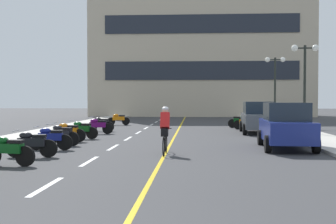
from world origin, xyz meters
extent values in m
plane|color=#38383A|center=(0.00, 21.00, 0.00)|extent=(140.00, 140.00, 0.00)
cube|color=#B7B2A8|center=(-7.20, 24.00, 0.06)|extent=(2.40, 72.00, 0.12)
cube|color=#B7B2A8|center=(7.20, 24.00, 0.06)|extent=(2.40, 72.00, 0.12)
cube|color=silver|center=(-2.00, 6.00, 0.00)|extent=(0.14, 2.20, 0.01)
cube|color=silver|center=(-2.00, 10.00, 0.00)|extent=(0.14, 2.20, 0.01)
cube|color=silver|center=(-2.00, 14.00, 0.00)|extent=(0.14, 2.20, 0.01)
cube|color=silver|center=(-2.00, 18.00, 0.00)|extent=(0.14, 2.20, 0.01)
cube|color=silver|center=(-2.00, 22.00, 0.00)|extent=(0.14, 2.20, 0.01)
cube|color=silver|center=(-2.00, 26.00, 0.00)|extent=(0.14, 2.20, 0.01)
cube|color=silver|center=(-2.00, 30.00, 0.00)|extent=(0.14, 2.20, 0.01)
cube|color=silver|center=(-2.00, 34.00, 0.00)|extent=(0.14, 2.20, 0.01)
cube|color=silver|center=(-2.00, 38.00, 0.00)|extent=(0.14, 2.20, 0.01)
cube|color=silver|center=(-2.00, 42.00, 0.00)|extent=(0.14, 2.20, 0.01)
cube|color=silver|center=(-2.00, 46.00, 0.00)|extent=(0.14, 2.20, 0.01)
cube|color=gold|center=(0.25, 24.00, 0.00)|extent=(0.12, 66.00, 0.01)
cube|color=#BCAD93|center=(1.98, 48.58, 8.56)|extent=(25.43, 7.17, 17.12)
cube|color=#1E232D|center=(1.98, 44.95, 5.13)|extent=(21.36, 0.10, 2.05)
cube|color=#1E232D|center=(1.98, 44.95, 10.27)|extent=(21.36, 0.10, 2.05)
cylinder|color=black|center=(7.23, 20.55, 2.49)|extent=(0.14, 0.14, 4.74)
cylinder|color=black|center=(7.23, 20.55, 4.71)|extent=(1.10, 0.08, 0.08)
sphere|color=white|center=(6.68, 20.55, 4.71)|extent=(0.36, 0.36, 0.36)
sphere|color=white|center=(7.78, 20.55, 4.71)|extent=(0.36, 0.36, 0.36)
cylinder|color=black|center=(7.14, 28.81, 2.56)|extent=(0.14, 0.14, 4.87)
cylinder|color=black|center=(7.14, 28.81, 4.84)|extent=(1.10, 0.08, 0.08)
sphere|color=white|center=(6.59, 28.81, 4.84)|extent=(0.36, 0.36, 0.36)
sphere|color=white|center=(7.69, 28.81, 4.84)|extent=(0.36, 0.36, 0.36)
cylinder|color=black|center=(4.11, 15.36, 0.32)|extent=(0.25, 0.65, 0.64)
cylinder|color=black|center=(5.81, 15.27, 0.32)|extent=(0.25, 0.65, 0.64)
cylinder|color=black|center=(3.97, 12.56, 0.32)|extent=(0.25, 0.65, 0.64)
cylinder|color=black|center=(5.67, 12.48, 0.32)|extent=(0.25, 0.65, 0.64)
cube|color=navy|center=(4.89, 13.92, 0.72)|extent=(1.91, 4.28, 0.80)
cube|color=#1E2833|center=(4.89, 13.92, 1.47)|extent=(1.67, 2.28, 0.70)
cylinder|color=black|center=(4.15, 23.30, 0.32)|extent=(0.25, 0.65, 0.64)
cylinder|color=black|center=(5.85, 23.23, 0.32)|extent=(0.25, 0.65, 0.64)
cylinder|color=black|center=(4.03, 20.51, 0.32)|extent=(0.25, 0.65, 0.64)
cylinder|color=black|center=(5.73, 20.43, 0.32)|extent=(0.25, 0.65, 0.64)
cube|color=#4C5156|center=(4.94, 21.87, 0.72)|extent=(1.87, 4.27, 0.80)
cube|color=#1E2833|center=(4.94, 21.87, 1.47)|extent=(1.65, 2.26, 0.70)
cylinder|color=black|center=(-3.60, 8.82, 0.30)|extent=(0.61, 0.20, 0.60)
cube|color=#0C4C19|center=(-4.14, 8.91, 0.52)|extent=(0.93, 0.43, 0.28)
ellipsoid|color=#0C4C19|center=(-4.34, 8.95, 0.74)|extent=(0.47, 0.31, 0.22)
cube|color=black|center=(-3.89, 8.87, 0.72)|extent=(0.47, 0.31, 0.10)
cylinder|color=black|center=(-4.68, 10.72, 0.30)|extent=(0.61, 0.14, 0.60)
cylinder|color=black|center=(-3.58, 10.80, 0.30)|extent=(0.61, 0.14, 0.60)
cube|color=black|center=(-4.13, 10.76, 0.52)|extent=(0.92, 0.35, 0.28)
ellipsoid|color=black|center=(-4.33, 10.74, 0.74)|extent=(0.46, 0.27, 0.22)
cube|color=black|center=(-3.88, 10.78, 0.72)|extent=(0.46, 0.27, 0.10)
cylinder|color=silver|center=(-4.68, 10.72, 0.90)|extent=(0.07, 0.60, 0.03)
cylinder|color=black|center=(-4.75, 12.85, 0.30)|extent=(0.60, 0.11, 0.60)
cylinder|color=black|center=(-3.65, 12.88, 0.30)|extent=(0.60, 0.11, 0.60)
cube|color=navy|center=(-4.20, 12.87, 0.52)|extent=(0.91, 0.30, 0.28)
ellipsoid|color=navy|center=(-4.40, 12.86, 0.74)|extent=(0.45, 0.25, 0.22)
cube|color=black|center=(-3.95, 12.87, 0.72)|extent=(0.45, 0.25, 0.10)
cylinder|color=silver|center=(-4.75, 12.85, 0.90)|extent=(0.04, 0.60, 0.03)
cylinder|color=black|center=(-4.82, 14.71, 0.30)|extent=(0.60, 0.27, 0.60)
cylinder|color=black|center=(-3.77, 14.39, 0.30)|extent=(0.60, 0.27, 0.60)
cube|color=black|center=(-4.30, 14.55, 0.52)|extent=(0.94, 0.53, 0.28)
ellipsoid|color=black|center=(-4.49, 14.61, 0.74)|extent=(0.49, 0.36, 0.22)
cube|color=black|center=(-4.06, 14.48, 0.72)|extent=(0.49, 0.36, 0.10)
cylinder|color=silver|center=(-4.82, 14.71, 0.90)|extent=(0.20, 0.58, 0.03)
cylinder|color=black|center=(-5.04, 16.16, 0.30)|extent=(0.61, 0.15, 0.60)
cylinder|color=black|center=(-3.95, 16.07, 0.30)|extent=(0.61, 0.15, 0.60)
cube|color=orange|center=(-4.49, 16.12, 0.52)|extent=(0.92, 0.35, 0.28)
ellipsoid|color=orange|center=(-4.69, 16.13, 0.74)|extent=(0.46, 0.27, 0.22)
cube|color=black|center=(-4.24, 16.10, 0.72)|extent=(0.46, 0.27, 0.10)
cylinder|color=silver|center=(-5.04, 16.16, 0.90)|extent=(0.08, 0.60, 0.03)
cylinder|color=black|center=(-4.80, 17.74, 0.30)|extent=(0.61, 0.20, 0.60)
cylinder|color=black|center=(-3.71, 17.56, 0.30)|extent=(0.61, 0.20, 0.60)
cube|color=#0C4C19|center=(-4.25, 17.65, 0.52)|extent=(0.93, 0.43, 0.28)
ellipsoid|color=#0C4C19|center=(-4.45, 17.69, 0.74)|extent=(0.47, 0.31, 0.22)
cube|color=black|center=(-4.01, 17.61, 0.72)|extent=(0.47, 0.31, 0.10)
cylinder|color=silver|center=(-4.80, 17.74, 0.90)|extent=(0.13, 0.60, 0.03)
cylinder|color=black|center=(-4.68, 20.67, 0.30)|extent=(0.61, 0.17, 0.60)
cylinder|color=black|center=(-3.59, 20.79, 0.30)|extent=(0.61, 0.17, 0.60)
cube|color=#590C59|center=(-4.14, 20.73, 0.52)|extent=(0.93, 0.38, 0.28)
ellipsoid|color=#590C59|center=(-4.33, 20.71, 0.74)|extent=(0.46, 0.29, 0.22)
cube|color=black|center=(-3.89, 20.76, 0.72)|extent=(0.46, 0.29, 0.10)
cylinder|color=silver|center=(-4.68, 20.67, 0.90)|extent=(0.10, 0.60, 0.03)
cylinder|color=black|center=(-4.94, 22.85, 0.30)|extent=(0.61, 0.21, 0.60)
cylinder|color=black|center=(-3.86, 22.65, 0.30)|extent=(0.61, 0.21, 0.60)
cube|color=black|center=(-4.40, 22.75, 0.52)|extent=(0.94, 0.44, 0.28)
ellipsoid|color=black|center=(-4.60, 22.79, 0.74)|extent=(0.48, 0.32, 0.22)
cube|color=black|center=(-4.16, 22.70, 0.72)|extent=(0.48, 0.32, 0.10)
cylinder|color=silver|center=(-4.94, 22.85, 0.90)|extent=(0.14, 0.59, 0.03)
cylinder|color=black|center=(5.16, 24.74, 0.30)|extent=(0.60, 0.28, 0.60)
cylinder|color=black|center=(4.11, 25.08, 0.30)|extent=(0.60, 0.28, 0.60)
cube|color=orange|center=(4.64, 24.91, 0.52)|extent=(0.94, 0.54, 0.28)
ellipsoid|color=orange|center=(4.83, 24.85, 0.74)|extent=(0.49, 0.36, 0.22)
cube|color=black|center=(4.40, 24.99, 0.72)|extent=(0.49, 0.36, 0.10)
cylinder|color=silver|center=(5.16, 24.74, 0.90)|extent=(0.21, 0.58, 0.03)
cylinder|color=black|center=(4.97, 26.52, 0.30)|extent=(0.61, 0.17, 0.60)
cylinder|color=black|center=(3.88, 26.65, 0.30)|extent=(0.61, 0.17, 0.60)
cube|color=#0C4C19|center=(4.42, 26.59, 0.52)|extent=(0.93, 0.38, 0.28)
ellipsoid|color=#0C4C19|center=(4.62, 26.56, 0.74)|extent=(0.46, 0.29, 0.22)
cube|color=black|center=(4.17, 26.61, 0.72)|extent=(0.46, 0.29, 0.10)
cylinder|color=silver|center=(4.97, 26.52, 0.90)|extent=(0.10, 0.60, 0.03)
cylinder|color=black|center=(-4.97, 29.05, 0.30)|extent=(0.61, 0.20, 0.60)
cylinder|color=black|center=(-3.89, 29.23, 0.30)|extent=(0.61, 0.20, 0.60)
cube|color=orange|center=(-4.43, 29.14, 0.52)|extent=(0.93, 0.42, 0.28)
ellipsoid|color=orange|center=(-4.63, 29.11, 0.74)|extent=(0.47, 0.31, 0.22)
cube|color=black|center=(-4.18, 29.18, 0.72)|extent=(0.47, 0.31, 0.10)
cylinder|color=silver|center=(-4.97, 29.05, 0.90)|extent=(0.13, 0.60, 0.03)
torus|color=black|center=(0.26, 12.45, 0.34)|extent=(0.05, 0.72, 0.72)
torus|color=black|center=(0.24, 11.40, 0.34)|extent=(0.05, 0.72, 0.72)
cylinder|color=black|center=(0.25, 11.90, 0.64)|extent=(0.05, 0.95, 0.04)
cube|color=black|center=(0.25, 11.75, 0.86)|extent=(0.10, 0.20, 0.06)
cylinder|color=black|center=(0.25, 12.35, 0.89)|extent=(0.42, 0.03, 0.03)
cube|color=black|center=(0.25, 11.80, 0.79)|extent=(0.24, 0.36, 0.28)
cube|color=red|center=(0.25, 11.95, 1.19)|extent=(0.33, 0.46, 0.61)
sphere|color=beige|center=(0.25, 12.08, 1.54)|extent=(0.20, 0.20, 0.20)
ellipsoid|color=white|center=(0.25, 12.08, 1.61)|extent=(0.24, 0.26, 0.16)
camera|label=1|loc=(1.30, -3.52, 1.94)|focal=46.84mm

